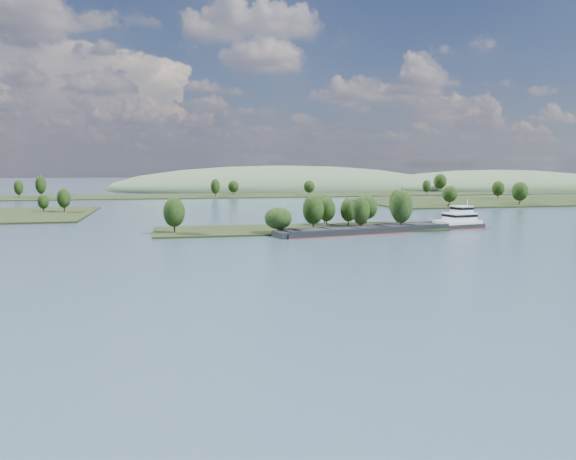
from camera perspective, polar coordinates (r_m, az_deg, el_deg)
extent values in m
plane|color=#3D5769|center=(140.11, 6.77, -2.76)|extent=(1800.00, 1800.00, 0.00)
cube|color=black|center=(197.28, 1.14, 0.02)|extent=(100.00, 30.00, 1.20)
cylinder|color=black|center=(192.20, 7.39, 0.54)|extent=(0.50, 0.50, 3.77)
ellipsoid|color=black|center=(191.75, 7.41, 1.96)|extent=(6.09, 6.09, 9.71)
cylinder|color=black|center=(211.02, 3.74, 1.10)|extent=(0.50, 0.50, 3.61)
ellipsoid|color=black|center=(210.63, 3.75, 2.34)|extent=(7.19, 7.19, 9.28)
cylinder|color=black|center=(191.67, 2.58, 0.60)|extent=(0.50, 0.50, 3.98)
ellipsoid|color=black|center=(191.20, 2.58, 2.11)|extent=(7.39, 7.39, 10.24)
cylinder|color=black|center=(204.74, 3.95, 0.89)|extent=(0.50, 0.50, 3.38)
ellipsoid|color=black|center=(204.35, 3.96, 2.09)|extent=(6.42, 6.42, 8.70)
cylinder|color=black|center=(182.17, -1.00, 0.10)|extent=(0.50, 0.50, 2.79)
ellipsoid|color=black|center=(181.80, -1.00, 1.21)|extent=(9.09, 9.09, 7.16)
cylinder|color=black|center=(187.33, -11.47, 0.31)|extent=(0.50, 0.50, 3.82)
ellipsoid|color=black|center=(186.87, -11.50, 1.79)|extent=(7.09, 7.09, 9.82)
cylinder|color=black|center=(204.93, 6.15, 0.86)|extent=(0.50, 0.50, 3.28)
ellipsoid|color=black|center=(204.55, 6.17, 2.02)|extent=(5.94, 5.94, 8.43)
cylinder|color=black|center=(216.63, 11.02, 1.22)|extent=(0.50, 0.50, 4.26)
ellipsoid|color=black|center=(216.19, 11.05, 2.65)|extent=(6.16, 6.16, 10.95)
cylinder|color=black|center=(197.46, 11.42, 0.72)|extent=(0.50, 0.50, 4.46)
ellipsoid|color=black|center=(196.97, 11.46, 2.36)|extent=(7.66, 7.66, 11.47)
cylinder|color=black|center=(212.42, 7.93, 1.08)|extent=(0.50, 0.50, 3.57)
ellipsoid|color=black|center=(212.04, 7.95, 2.30)|extent=(8.46, 8.46, 9.18)
cylinder|color=black|center=(283.84, -21.78, 2.10)|extent=(0.50, 0.50, 3.62)
ellipsoid|color=black|center=(283.55, -21.82, 3.03)|extent=(6.26, 6.26, 9.31)
cylinder|color=black|center=(288.23, -23.57, 2.00)|extent=(0.50, 0.50, 2.71)
ellipsoid|color=black|center=(288.00, -23.61, 2.68)|extent=(5.09, 5.09, 6.96)
cylinder|color=black|center=(317.20, 16.09, 2.74)|extent=(0.50, 0.50, 3.48)
ellipsoid|color=black|center=(316.95, 16.11, 3.54)|extent=(8.10, 8.10, 8.95)
cylinder|color=black|center=(336.11, 22.46, 2.76)|extent=(0.50, 0.50, 4.14)
ellipsoid|color=black|center=(335.84, 22.50, 3.65)|extent=(8.86, 8.86, 10.64)
cylinder|color=black|center=(352.16, 22.63, 2.82)|extent=(0.50, 0.50, 3.06)
ellipsoid|color=black|center=(351.96, 22.66, 3.45)|extent=(6.12, 6.12, 7.88)
cylinder|color=black|center=(387.65, 20.54, 3.27)|extent=(0.50, 0.50, 3.80)
ellipsoid|color=black|center=(387.43, 20.57, 3.98)|extent=(8.04, 8.04, 9.77)
cube|color=black|center=(413.82, -5.87, 3.47)|extent=(900.00, 60.00, 1.20)
cylinder|color=black|center=(420.47, -25.67, 3.25)|extent=(0.50, 0.50, 3.95)
ellipsoid|color=black|center=(420.26, -25.70, 3.93)|extent=(5.89, 5.89, 10.15)
cylinder|color=black|center=(434.49, 13.88, 3.77)|extent=(0.50, 0.50, 3.57)
ellipsoid|color=black|center=(434.30, 13.90, 4.37)|extent=(6.30, 6.30, 9.17)
cylinder|color=black|center=(418.88, -5.56, 3.83)|extent=(0.50, 0.50, 3.46)
ellipsoid|color=black|center=(418.68, -5.57, 4.43)|extent=(8.00, 8.00, 8.89)
cylinder|color=black|center=(479.55, 15.18, 4.06)|extent=(0.50, 0.50, 4.84)
ellipsoid|color=black|center=(479.34, 15.20, 4.80)|extent=(10.50, 10.50, 12.44)
cylinder|color=black|center=(416.87, -23.79, 3.38)|extent=(0.50, 0.50, 4.94)
ellipsoid|color=black|center=(416.62, -23.83, 4.25)|extent=(7.04, 7.04, 12.71)
cylinder|color=black|center=(412.10, 2.16, 3.81)|extent=(0.50, 0.50, 3.53)
ellipsoid|color=black|center=(411.91, 2.16, 4.44)|extent=(8.14, 8.14, 9.08)
cylinder|color=black|center=(392.94, -7.39, 3.66)|extent=(0.50, 0.50, 4.07)
ellipsoid|color=black|center=(392.71, -7.40, 4.42)|extent=(6.40, 6.40, 10.47)
ellipsoid|color=#425B3F|center=(569.75, 20.31, 3.95)|extent=(260.00, 140.00, 36.00)
ellipsoid|color=#425B3F|center=(521.90, -0.50, 4.16)|extent=(320.00, 160.00, 44.00)
cube|color=black|center=(194.83, 10.02, -0.02)|extent=(78.33, 25.28, 2.14)
cube|color=maroon|center=(194.88, 10.02, -0.15)|extent=(78.56, 25.51, 0.24)
cube|color=black|center=(194.52, 7.34, 0.42)|extent=(59.26, 12.57, 0.78)
cube|color=black|center=(186.46, 8.85, 0.13)|extent=(59.26, 12.57, 0.78)
cube|color=black|center=(190.49, 8.08, 0.23)|extent=(59.04, 20.39, 0.29)
cube|color=black|center=(180.13, 2.27, 0.02)|extent=(10.20, 9.60, 0.34)
cube|color=black|center=(185.05, 5.26, 0.18)|extent=(10.20, 9.60, 0.34)
cube|color=black|center=(190.46, 8.08, 0.32)|extent=(10.20, 9.60, 0.34)
cube|color=black|center=(196.30, 10.74, 0.46)|extent=(10.20, 9.60, 0.34)
cube|color=black|center=(202.54, 13.24, 0.59)|extent=(10.20, 9.60, 0.34)
cube|color=black|center=(176.04, -0.72, -0.50)|extent=(4.63, 9.18, 1.95)
cylinder|color=black|center=(176.26, -0.43, -0.04)|extent=(0.28, 0.28, 2.14)
cube|color=white|center=(212.87, 16.81, 0.80)|extent=(17.16, 12.31, 1.17)
cube|color=white|center=(213.32, 17.03, 1.34)|extent=(11.12, 9.60, 2.92)
cube|color=black|center=(213.29, 17.03, 1.44)|extent=(11.35, 9.83, 0.88)
cube|color=white|center=(213.75, 17.25, 2.02)|extent=(6.91, 6.91, 2.14)
cube|color=black|center=(213.72, 17.25, 2.12)|extent=(7.14, 7.14, 0.78)
cube|color=white|center=(213.67, 17.26, 2.33)|extent=(7.37, 7.37, 0.19)
cylinder|color=white|center=(215.19, 17.76, 2.66)|extent=(0.23, 0.23, 2.53)
cylinder|color=black|center=(213.35, 15.95, 2.42)|extent=(0.58, 0.58, 1.17)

